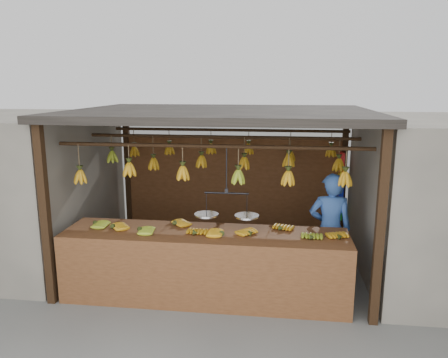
# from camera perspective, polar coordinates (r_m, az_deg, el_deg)

# --- Properties ---
(ground) EXTENTS (80.00, 80.00, 0.00)m
(ground) POSITION_cam_1_polar(r_m,az_deg,el_deg) (6.98, -0.32, -11.02)
(ground) COLOR #5B5B57
(stall) EXTENTS (4.30, 3.30, 2.40)m
(stall) POSITION_cam_1_polar(r_m,az_deg,el_deg) (6.78, 0.03, 5.60)
(stall) COLOR black
(stall) RESTS_ON ground
(neighbor_left) EXTENTS (3.00, 3.00, 2.30)m
(neighbor_left) POSITION_cam_1_polar(r_m,az_deg,el_deg) (7.92, -27.09, -0.81)
(neighbor_left) COLOR slate
(neighbor_left) RESTS_ON ground
(counter) EXTENTS (3.67, 0.83, 0.96)m
(counter) POSITION_cam_1_polar(r_m,az_deg,el_deg) (5.59, -2.67, -9.17)
(counter) COLOR brown
(counter) RESTS_ON ground
(hanging_bananas) EXTENTS (3.60, 2.21, 0.39)m
(hanging_bananas) POSITION_cam_1_polar(r_m,az_deg,el_deg) (6.50, -0.41, 2.30)
(hanging_bananas) COLOR #C98C15
(hanging_bananas) RESTS_ON ground
(balance_scale) EXTENTS (0.83, 0.31, 0.91)m
(balance_scale) POSITION_cam_1_polar(r_m,az_deg,el_deg) (5.63, 0.33, -4.38)
(balance_scale) COLOR black
(balance_scale) RESTS_ON ground
(vendor) EXTENTS (0.58, 0.38, 1.59)m
(vendor) POSITION_cam_1_polar(r_m,az_deg,el_deg) (6.23, 13.66, -6.45)
(vendor) COLOR #3359A5
(vendor) RESTS_ON ground
(bag_bundles) EXTENTS (0.08, 0.26, 1.19)m
(bag_bundles) POSITION_cam_1_polar(r_m,az_deg,el_deg) (7.97, 14.97, -0.78)
(bag_bundles) COLOR red
(bag_bundles) RESTS_ON ground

